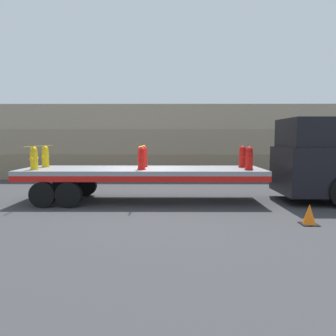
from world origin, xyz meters
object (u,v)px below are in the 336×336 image
at_px(fire_hydrant_red_far_1, 144,157).
at_px(fire_hydrant_red_near_2, 249,158).
at_px(truck_cab, 318,161).
at_px(traffic_cone, 309,215).
at_px(fire_hydrant_yellow_near_0, 34,158).
at_px(flatbed_trailer, 127,175).
at_px(fire_hydrant_red_near_1, 141,158).
at_px(fire_hydrant_yellow_far_0, 45,157).
at_px(fire_hydrant_red_far_2, 242,157).

xyz_separation_m(fire_hydrant_red_far_1, fire_hydrant_red_near_2, (3.80, -1.06, 0.00)).
relative_size(truck_cab, traffic_cone, 5.42).
distance_m(fire_hydrant_yellow_near_0, traffic_cone, 9.12).
relative_size(fire_hydrant_yellow_near_0, fire_hydrant_red_near_2, 1.00).
xyz_separation_m(truck_cab, flatbed_trailer, (-7.02, 0.00, -0.51)).
xyz_separation_m(fire_hydrant_red_near_1, fire_hydrant_red_far_1, (0.00, 1.06, 0.00)).
bearing_deg(flatbed_trailer, fire_hydrant_yellow_far_0, 170.63).
distance_m(truck_cab, fire_hydrant_yellow_far_0, 10.26).
xyz_separation_m(fire_hydrant_yellow_near_0, fire_hydrant_red_near_1, (3.80, 0.00, 0.00)).
xyz_separation_m(truck_cab, fire_hydrant_red_near_1, (-6.45, -0.53, 0.12)).
height_order(fire_hydrant_yellow_near_0, fire_hydrant_red_far_2, same).
height_order(fire_hydrant_yellow_near_0, fire_hydrant_yellow_far_0, same).
xyz_separation_m(truck_cab, fire_hydrant_red_far_2, (-2.65, 0.53, 0.12)).
relative_size(fire_hydrant_red_near_1, fire_hydrant_red_far_2, 1.00).
relative_size(fire_hydrant_yellow_far_0, fire_hydrant_red_far_1, 1.00).
distance_m(truck_cab, fire_hydrant_yellow_near_0, 10.26).
relative_size(truck_cab, fire_hydrant_red_near_1, 3.74).
xyz_separation_m(fire_hydrant_yellow_far_0, fire_hydrant_red_far_1, (3.80, 0.00, 0.00)).
bearing_deg(fire_hydrant_red_far_2, fire_hydrant_yellow_far_0, 180.00).
relative_size(fire_hydrant_yellow_near_0, fire_hydrant_red_far_1, 1.00).
relative_size(fire_hydrant_yellow_far_0, traffic_cone, 1.45).
relative_size(fire_hydrant_red_near_2, fire_hydrant_red_far_2, 1.00).
bearing_deg(fire_hydrant_yellow_far_0, fire_hydrant_red_near_2, -7.97).
bearing_deg(fire_hydrant_red_near_2, fire_hydrant_red_near_1, 180.00).
bearing_deg(fire_hydrant_yellow_near_0, fire_hydrant_red_far_1, 15.65).
distance_m(flatbed_trailer, traffic_cone, 6.34).
xyz_separation_m(fire_hydrant_yellow_near_0, fire_hydrant_red_far_2, (7.59, 1.06, 0.00)).
relative_size(fire_hydrant_yellow_near_0, fire_hydrant_red_far_2, 1.00).
bearing_deg(fire_hydrant_yellow_far_0, traffic_cone, -24.04).
bearing_deg(fire_hydrant_red_far_1, fire_hydrant_yellow_near_0, -164.35).
bearing_deg(fire_hydrant_yellow_near_0, fire_hydrant_yellow_far_0, 90.00).
bearing_deg(truck_cab, fire_hydrant_red_near_1, -175.29).
height_order(fire_hydrant_yellow_far_0, fire_hydrant_red_near_2, same).
bearing_deg(fire_hydrant_red_near_2, fire_hydrant_red_far_2, 90.00).
bearing_deg(fire_hydrant_red_far_1, flatbed_trailer, -137.16).
distance_m(flatbed_trailer, fire_hydrant_red_far_2, 4.45).
xyz_separation_m(fire_hydrant_yellow_far_0, traffic_cone, (8.59, -3.83, -1.35)).
xyz_separation_m(flatbed_trailer, fire_hydrant_red_far_1, (0.57, 0.53, 0.63)).
height_order(fire_hydrant_red_far_1, fire_hydrant_red_far_2, same).
bearing_deg(fire_hydrant_red_near_2, truck_cab, 11.33).
relative_size(fire_hydrant_yellow_near_0, fire_hydrant_yellow_far_0, 1.00).
height_order(fire_hydrant_yellow_far_0, fire_hydrant_red_near_1, same).
bearing_deg(truck_cab, fire_hydrant_yellow_near_0, -177.03).
distance_m(truck_cab, fire_hydrant_red_far_2, 2.71).
height_order(fire_hydrant_red_near_1, fire_hydrant_red_far_1, same).
relative_size(truck_cab, fire_hydrant_red_near_2, 3.74).
xyz_separation_m(flatbed_trailer, fire_hydrant_red_near_2, (4.37, -0.53, 0.63)).
relative_size(truck_cab, fire_hydrant_yellow_near_0, 3.74).
height_order(fire_hydrant_red_near_1, traffic_cone, fire_hydrant_red_near_1).
distance_m(truck_cab, fire_hydrant_red_near_2, 2.71).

